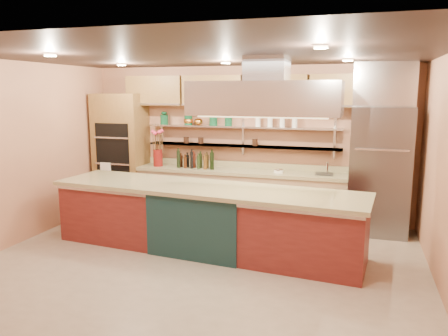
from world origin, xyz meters
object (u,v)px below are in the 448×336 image
(island, at_px, (205,218))
(green_canister, at_px, (228,121))
(refrigerator, at_px, (379,171))
(copper_kettle, at_px, (198,122))
(flower_vase, at_px, (158,158))
(kitchen_scale, at_px, (279,170))

(island, distance_m, green_canister, 2.25)
(refrigerator, height_order, copper_kettle, refrigerator)
(flower_vase, relative_size, kitchen_scale, 2.13)
(island, xyz_separation_m, kitchen_scale, (0.80, 1.60, 0.49))
(green_canister, bearing_deg, island, -84.12)
(kitchen_scale, distance_m, green_canister, 1.31)
(kitchen_scale, bearing_deg, green_canister, 167.56)
(refrigerator, bearing_deg, green_canister, 175.05)
(flower_vase, relative_size, green_canister, 1.99)
(flower_vase, xyz_separation_m, green_canister, (1.34, 0.22, 0.71))
(island, xyz_separation_m, copper_kettle, (-0.78, 1.82, 1.30))
(refrigerator, bearing_deg, island, -147.25)
(island, relative_size, green_canister, 29.05)
(island, height_order, green_canister, green_canister)
(island, height_order, copper_kettle, copper_kettle)
(kitchen_scale, bearing_deg, flower_vase, -179.93)
(kitchen_scale, distance_m, copper_kettle, 1.79)
(island, xyz_separation_m, flower_vase, (-1.53, 1.60, 0.61))
(green_canister, bearing_deg, refrigerator, -4.95)
(flower_vase, bearing_deg, kitchen_scale, 0.00)
(copper_kettle, bearing_deg, refrigerator, -4.05)
(kitchen_scale, relative_size, copper_kettle, 0.92)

